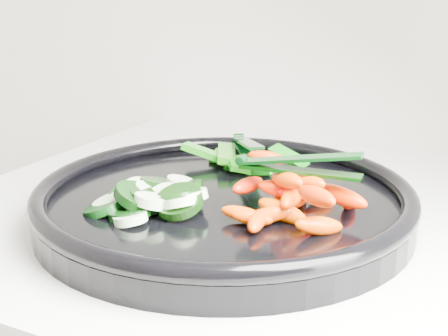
% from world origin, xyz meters
% --- Properties ---
extents(veggie_tray, '(0.45, 0.45, 0.04)m').
position_xyz_m(veggie_tray, '(-0.70, 1.63, 0.95)').
color(veggie_tray, black).
rests_on(veggie_tray, counter).
extents(cucumber_pile, '(0.13, 0.12, 0.04)m').
position_xyz_m(cucumber_pile, '(-0.75, 1.58, 0.96)').
color(cucumber_pile, black).
rests_on(cucumber_pile, veggie_tray).
extents(carrot_pile, '(0.14, 0.13, 0.05)m').
position_xyz_m(carrot_pile, '(-0.62, 1.61, 0.97)').
color(carrot_pile, '#F14800').
rests_on(carrot_pile, veggie_tray).
extents(pepper_pile, '(0.15, 0.08, 0.03)m').
position_xyz_m(pepper_pile, '(-0.73, 1.73, 0.96)').
color(pepper_pile, '#1E6B0A').
rests_on(pepper_pile, veggie_tray).
extents(tong_carrot, '(0.11, 0.03, 0.02)m').
position_xyz_m(tong_carrot, '(-0.62, 1.62, 1.00)').
color(tong_carrot, black).
rests_on(tong_carrot, carrot_pile).
extents(tong_pepper, '(0.08, 0.10, 0.02)m').
position_xyz_m(tong_pepper, '(-0.72, 1.73, 0.98)').
color(tong_pepper, black).
rests_on(tong_pepper, pepper_pile).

